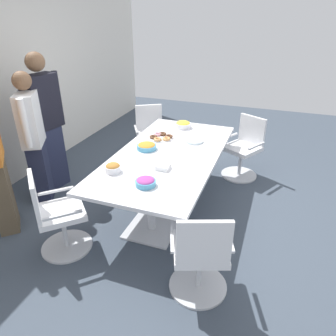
{
  "coord_description": "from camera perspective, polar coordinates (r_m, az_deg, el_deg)",
  "views": [
    {
      "loc": [
        -3.27,
        -1.19,
        2.33
      ],
      "look_at": [
        0.0,
        0.0,
        0.55
      ],
      "focal_mm": 33.53,
      "sensor_mm": 36.0,
      "label": 1
    }
  ],
  "objects": [
    {
      "name": "ground_plane",
      "position": [
        4.19,
        0.0,
        -6.77
      ],
      "size": [
        10.0,
        10.0,
        0.01
      ],
      "primitive_type": "cube",
      "color": "#3D4754"
    },
    {
      "name": "back_wall",
      "position": [
        4.94,
        -27.96,
        13.23
      ],
      "size": [
        8.0,
        0.1,
        2.8
      ],
      "primitive_type": "cube",
      "color": "white",
      "rests_on": "ground"
    },
    {
      "name": "conference_table",
      "position": [
        3.87,
        0.0,
        0.99
      ],
      "size": [
        2.4,
        1.2,
        0.75
      ],
      "color": "silver",
      "rests_on": "ground"
    },
    {
      "name": "office_chair_0",
      "position": [
        2.83,
        5.89,
        -15.9
      ],
      "size": [
        0.69,
        0.69,
        0.91
      ],
      "rotation": [
        0.0,
        0.0,
        -1.21
      ],
      "color": "silver",
      "rests_on": "ground"
    },
    {
      "name": "office_chair_1",
      "position": [
        4.88,
        13.57,
        3.08
      ],
      "size": [
        0.73,
        0.73,
        0.91
      ],
      "rotation": [
        0.0,
        0.0,
        1.07
      ],
      "color": "silver",
      "rests_on": "ground"
    },
    {
      "name": "office_chair_2",
      "position": [
        5.27,
        -3.17,
        5.66
      ],
      "size": [
        0.74,
        0.74,
        0.91
      ],
      "rotation": [
        0.0,
        0.0,
        -4.16
      ],
      "color": "silver",
      "rests_on": "ground"
    },
    {
      "name": "office_chair_3",
      "position": [
        3.46,
        -19.65,
        -8.51
      ],
      "size": [
        0.76,
        0.76,
        0.91
      ],
      "rotation": [
        0.0,
        0.0,
        -2.36
      ],
      "color": "silver",
      "rests_on": "ground"
    },
    {
      "name": "person_standing_1",
      "position": [
        4.27,
        -23.22,
        5.02
      ],
      "size": [
        0.57,
        0.41,
        1.7
      ],
      "rotation": [
        0.0,
        0.0,
        -2.61
      ],
      "color": "#232842",
      "rests_on": "ground"
    },
    {
      "name": "person_standing_2",
      "position": [
        4.53,
        -21.3,
        7.95
      ],
      "size": [
        0.61,
        0.29,
        1.86
      ],
      "rotation": [
        0.0,
        0.0,
        -3.31
      ],
      "color": "#232842",
      "rests_on": "ground"
    },
    {
      "name": "snack_bowl_chips_yellow",
      "position": [
        4.66,
        2.75,
        7.91
      ],
      "size": [
        0.23,
        0.23,
        0.1
      ],
      "color": "white",
      "rests_on": "conference_table"
    },
    {
      "name": "snack_bowl_pretzels",
      "position": [
        3.42,
        -9.99,
        0.05
      ],
      "size": [
        0.17,
        0.17,
        0.1
      ],
      "color": "white",
      "rests_on": "conference_table"
    },
    {
      "name": "snack_bowl_candy_mix",
      "position": [
        3.12,
        -4.1,
        -2.53
      ],
      "size": [
        0.21,
        0.21,
        0.08
      ],
      "color": "#4C9EC6",
      "rests_on": "conference_table"
    },
    {
      "name": "snack_bowl_chips_orange",
      "position": [
        3.93,
        -3.9,
        3.98
      ],
      "size": [
        0.24,
        0.24,
        0.08
      ],
      "color": "#4C9EC6",
      "rests_on": "conference_table"
    },
    {
      "name": "donut_platter",
      "position": [
        4.26,
        -1.26,
        5.65
      ],
      "size": [
        0.32,
        0.31,
        0.04
      ],
      "color": "white",
      "rests_on": "conference_table"
    },
    {
      "name": "plate_stack",
      "position": [
        4.16,
        4.79,
        4.94
      ],
      "size": [
        0.23,
        0.23,
        0.03
      ],
      "color": "white",
      "rests_on": "conference_table"
    },
    {
      "name": "napkin_pile",
      "position": [
        3.44,
        -0.9,
        0.22
      ],
      "size": [
        0.14,
        0.14,
        0.05
      ],
      "primitive_type": "cube",
      "color": "white",
      "rests_on": "conference_table"
    }
  ]
}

